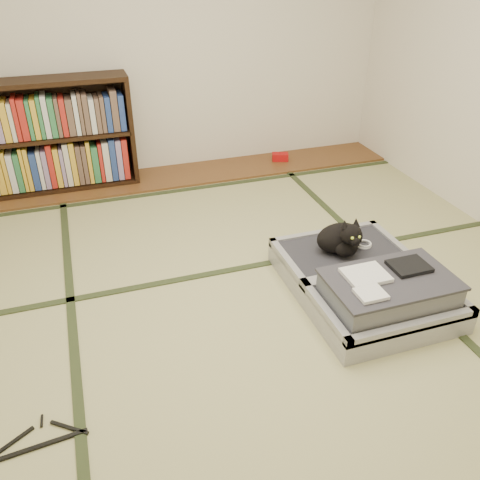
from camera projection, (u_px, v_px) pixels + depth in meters
name	position (u px, v px, depth m)	size (l,w,h in m)	color
floor	(251.00, 307.00, 2.97)	(4.50, 4.50, 0.00)	tan
wood_strip	(177.00, 176.00, 4.60)	(4.00, 0.50, 0.02)	brown
red_item	(280.00, 157.00, 4.88)	(0.15, 0.09, 0.07)	#B00E0E
room_shell	(254.00, 43.00, 2.23)	(4.50, 4.50, 4.50)	white
tatami_borders	(226.00, 263.00, 3.37)	(4.00, 4.50, 0.01)	#2D381E
bookcase	(52.00, 138.00, 4.16)	(1.31, 0.30, 0.92)	black
suitcase	(366.00, 283.00, 2.99)	(0.79, 1.05, 0.31)	#A4A4A8
cat	(342.00, 238.00, 3.15)	(0.35, 0.35, 0.28)	black
cable_coil	(364.00, 244.00, 3.27)	(0.11, 0.11, 0.03)	white
hanger	(42.00, 440.00, 2.17)	(0.39, 0.20, 0.01)	black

